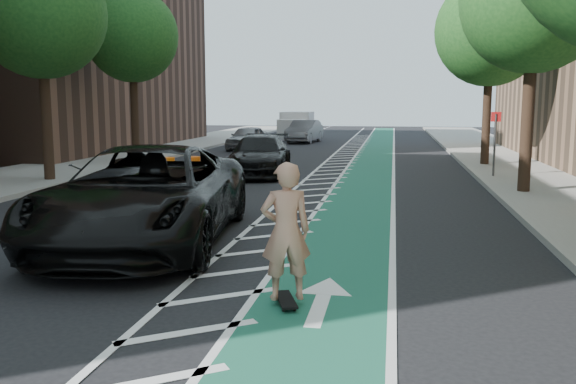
% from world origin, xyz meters
% --- Properties ---
extents(ground, '(120.00, 120.00, 0.00)m').
position_xyz_m(ground, '(0.00, 0.00, 0.00)').
color(ground, black).
rests_on(ground, ground).
extents(bike_lane, '(2.00, 90.00, 0.01)m').
position_xyz_m(bike_lane, '(3.00, 10.00, 0.01)').
color(bike_lane, '#19594A').
rests_on(bike_lane, ground).
extents(buffer_strip, '(1.40, 90.00, 0.01)m').
position_xyz_m(buffer_strip, '(1.50, 10.00, 0.01)').
color(buffer_strip, silver).
rests_on(buffer_strip, ground).
extents(sidewalk_right, '(5.00, 90.00, 0.15)m').
position_xyz_m(sidewalk_right, '(9.50, 10.00, 0.07)').
color(sidewalk_right, gray).
rests_on(sidewalk_right, ground).
extents(sidewalk_left, '(5.00, 90.00, 0.15)m').
position_xyz_m(sidewalk_left, '(-9.50, 10.00, 0.07)').
color(sidewalk_left, gray).
rests_on(sidewalk_left, ground).
extents(curb_right, '(0.12, 90.00, 0.16)m').
position_xyz_m(curb_right, '(7.05, 10.00, 0.08)').
color(curb_right, gray).
rests_on(curb_right, ground).
extents(curb_left, '(0.12, 90.00, 0.16)m').
position_xyz_m(curb_left, '(-7.05, 10.00, 0.08)').
color(curb_left, gray).
rests_on(curb_left, ground).
extents(tree_l_c, '(4.20, 4.20, 7.90)m').
position_xyz_m(tree_l_c, '(-7.90, 8.00, 5.77)').
color(tree_l_c, '#382619').
rests_on(tree_l_c, ground).
extents(tree_r_d, '(4.20, 4.20, 7.90)m').
position_xyz_m(tree_r_d, '(7.90, 16.00, 5.77)').
color(tree_r_d, '#382619').
rests_on(tree_r_d, ground).
extents(tree_l_d, '(4.20, 4.20, 7.90)m').
position_xyz_m(tree_l_d, '(-7.90, 16.00, 5.77)').
color(tree_l_d, '#382619').
rests_on(tree_l_d, ground).
extents(sign_post, '(0.35, 0.08, 2.47)m').
position_xyz_m(sign_post, '(7.60, 12.00, 1.35)').
color(sign_post, '#4C4C4C').
rests_on(sign_post, ground).
extents(skateboard, '(0.46, 0.80, 0.10)m').
position_xyz_m(skateboard, '(2.52, -2.98, 0.08)').
color(skateboard, black).
rests_on(skateboard, ground).
extents(skateboarder, '(0.82, 0.67, 1.93)m').
position_xyz_m(skateboarder, '(2.52, -2.98, 1.07)').
color(skateboarder, tan).
rests_on(skateboarder, skateboard).
extents(suv_near, '(4.02, 7.38, 1.96)m').
position_xyz_m(suv_near, '(-0.91, 0.32, 0.98)').
color(suv_near, black).
rests_on(suv_near, ground).
extents(suv_far, '(2.57, 5.45, 1.54)m').
position_xyz_m(suv_far, '(-1.18, 12.04, 0.77)').
color(suv_far, black).
rests_on(suv_far, ground).
extents(car_silver, '(2.03, 4.29, 1.42)m').
position_xyz_m(car_silver, '(-4.58, 24.15, 0.71)').
color(car_silver, gray).
rests_on(car_silver, ground).
extents(car_grey, '(2.13, 4.86, 1.55)m').
position_xyz_m(car_grey, '(-2.20, 31.15, 0.78)').
color(car_grey, slate).
rests_on(car_grey, ground).
extents(box_truck, '(2.25, 4.90, 2.04)m').
position_xyz_m(box_truck, '(-3.47, 35.43, 0.94)').
color(box_truck, silver).
rests_on(box_truck, ground).
extents(barrel_a, '(0.67, 0.67, 0.92)m').
position_xyz_m(barrel_a, '(-3.80, 9.00, 0.43)').
color(barrel_a, orange).
rests_on(barrel_a, ground).
extents(barrel_b, '(0.67, 0.67, 0.91)m').
position_xyz_m(barrel_b, '(-3.04, 9.50, 0.43)').
color(barrel_b, '#FF630D').
rests_on(barrel_b, ground).
extents(barrel_c, '(0.64, 0.64, 0.87)m').
position_xyz_m(barrel_c, '(-2.92, 19.00, 0.41)').
color(barrel_c, '#FF4B0D').
rests_on(barrel_c, ground).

